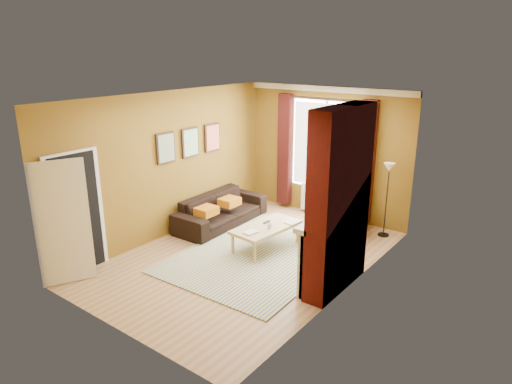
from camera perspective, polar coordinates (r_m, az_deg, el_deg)
ground at (r=8.19m, az=-1.06°, el=-8.12°), size 5.50×5.50×0.00m
room_walls at (r=7.55m, az=4.00°, el=0.87°), size 3.82×5.54×2.83m
striped_rug at (r=8.28m, az=0.76°, el=-7.75°), size 2.60×3.53×0.02m
sofa at (r=9.56m, az=-4.39°, el=-2.22°), size 0.91×2.20×0.64m
armchair at (r=9.20m, az=9.95°, el=-3.14°), size 1.23×1.14×0.67m
coffee_table at (r=8.37m, az=1.29°, el=-4.55°), size 0.80×1.39×0.44m
wicker_stool at (r=9.60m, az=11.82°, el=-2.99°), size 0.45×0.45×0.48m
floor_lamp at (r=9.04m, az=16.21°, el=1.58°), size 0.23×0.23×1.48m
book_a at (r=8.10m, az=-1.10°, el=-4.87°), size 0.22×0.27×0.02m
book_b at (r=8.60m, az=4.05°, el=-3.56°), size 0.25×0.32×0.02m
mug at (r=8.22m, az=1.71°, el=-4.28°), size 0.11×0.11×0.09m
tv_remote at (r=8.50m, az=1.33°, el=-3.76°), size 0.05×0.16×0.02m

